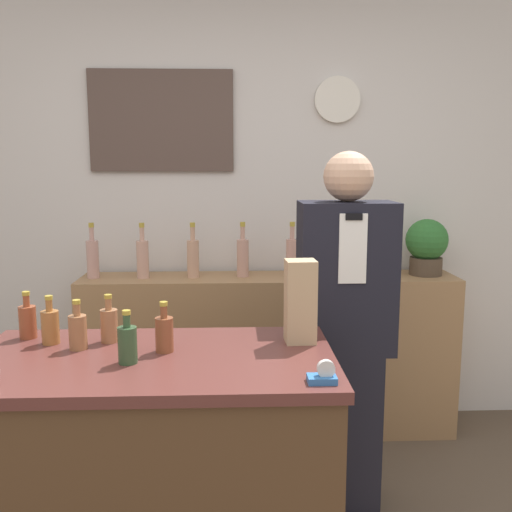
# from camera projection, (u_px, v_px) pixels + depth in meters

# --- Properties ---
(back_wall) EXTENTS (5.20, 0.09, 2.70)m
(back_wall) POSITION_uv_depth(u_px,v_px,m) (239.00, 202.00, 3.46)
(back_wall) COLOR silver
(back_wall) RESTS_ON ground_plane
(back_shelf) EXTENTS (2.17, 0.36, 0.94)m
(back_shelf) POSITION_uv_depth(u_px,v_px,m) (269.00, 355.00, 3.37)
(back_shelf) COLOR #9E754C
(back_shelf) RESTS_ON ground_plane
(display_counter) EXTENTS (1.28, 0.70, 0.92)m
(display_counter) POSITION_uv_depth(u_px,v_px,m) (156.00, 478.00, 2.07)
(display_counter) COLOR #4C331E
(display_counter) RESTS_ON ground_plane
(shopkeeper) EXTENTS (0.42, 0.26, 1.64)m
(shopkeeper) POSITION_uv_depth(u_px,v_px,m) (344.00, 338.00, 2.55)
(shopkeeper) COLOR black
(shopkeeper) RESTS_ON ground_plane
(potted_plant) EXTENTS (0.24, 0.24, 0.33)m
(potted_plant) POSITION_uv_depth(u_px,v_px,m) (427.00, 245.00, 3.32)
(potted_plant) COLOR #4C3D2D
(potted_plant) RESTS_ON back_shelf
(paper_bag) EXTENTS (0.12, 0.11, 0.32)m
(paper_bag) POSITION_uv_depth(u_px,v_px,m) (300.00, 301.00, 2.14)
(paper_bag) COLOR tan
(paper_bag) RESTS_ON display_counter
(tape_dispenser) EXTENTS (0.09, 0.06, 0.07)m
(tape_dispenser) POSITION_uv_depth(u_px,v_px,m) (323.00, 376.00, 1.76)
(tape_dispenser) COLOR #2D66A8
(tape_dispenser) RESTS_ON display_counter
(counter_bottle_0) EXTENTS (0.07, 0.07, 0.18)m
(counter_bottle_0) POSITION_uv_depth(u_px,v_px,m) (28.00, 321.00, 2.20)
(counter_bottle_0) COLOR brown
(counter_bottle_0) RESTS_ON display_counter
(counter_bottle_1) EXTENTS (0.07, 0.07, 0.18)m
(counter_bottle_1) POSITION_uv_depth(u_px,v_px,m) (50.00, 326.00, 2.14)
(counter_bottle_1) COLOR #A36633
(counter_bottle_1) RESTS_ON display_counter
(counter_bottle_2) EXTENTS (0.07, 0.07, 0.18)m
(counter_bottle_2) POSITION_uv_depth(u_px,v_px,m) (78.00, 331.00, 2.07)
(counter_bottle_2) COLOR #98623E
(counter_bottle_2) RESTS_ON display_counter
(counter_bottle_3) EXTENTS (0.07, 0.07, 0.18)m
(counter_bottle_3) POSITION_uv_depth(u_px,v_px,m) (109.00, 324.00, 2.15)
(counter_bottle_3) COLOR #9C6642
(counter_bottle_3) RESTS_ON display_counter
(counter_bottle_4) EXTENTS (0.07, 0.07, 0.18)m
(counter_bottle_4) POSITION_uv_depth(u_px,v_px,m) (127.00, 343.00, 1.92)
(counter_bottle_4) COLOR #2F4B2C
(counter_bottle_4) RESTS_ON display_counter
(counter_bottle_5) EXTENTS (0.07, 0.07, 0.18)m
(counter_bottle_5) POSITION_uv_depth(u_px,v_px,m) (164.00, 333.00, 2.04)
(counter_bottle_5) COLOR brown
(counter_bottle_5) RESTS_ON display_counter
(shelf_bottle_0) EXTENTS (0.07, 0.07, 0.32)m
(shelf_bottle_0) POSITION_uv_depth(u_px,v_px,m) (93.00, 257.00, 3.24)
(shelf_bottle_0) COLOR tan
(shelf_bottle_0) RESTS_ON back_shelf
(shelf_bottle_1) EXTENTS (0.07, 0.07, 0.32)m
(shelf_bottle_1) POSITION_uv_depth(u_px,v_px,m) (143.00, 258.00, 3.23)
(shelf_bottle_1) COLOR tan
(shelf_bottle_1) RESTS_ON back_shelf
(shelf_bottle_2) EXTENTS (0.07, 0.07, 0.32)m
(shelf_bottle_2) POSITION_uv_depth(u_px,v_px,m) (193.00, 257.00, 3.25)
(shelf_bottle_2) COLOR tan
(shelf_bottle_2) RESTS_ON back_shelf
(shelf_bottle_3) EXTENTS (0.07, 0.07, 0.32)m
(shelf_bottle_3) POSITION_uv_depth(u_px,v_px,m) (243.00, 256.00, 3.28)
(shelf_bottle_3) COLOR tan
(shelf_bottle_3) RESTS_ON back_shelf
(shelf_bottle_4) EXTENTS (0.07, 0.07, 0.32)m
(shelf_bottle_4) POSITION_uv_depth(u_px,v_px,m) (292.00, 256.00, 3.29)
(shelf_bottle_4) COLOR tan
(shelf_bottle_4) RESTS_ON back_shelf
(shelf_bottle_5) EXTENTS (0.07, 0.07, 0.32)m
(shelf_bottle_5) POSITION_uv_depth(u_px,v_px,m) (341.00, 255.00, 3.31)
(shelf_bottle_5) COLOR tan
(shelf_bottle_5) RESTS_ON back_shelf
(shelf_bottle_6) EXTENTS (0.07, 0.07, 0.32)m
(shelf_bottle_6) POSITION_uv_depth(u_px,v_px,m) (391.00, 256.00, 3.29)
(shelf_bottle_6) COLOR tan
(shelf_bottle_6) RESTS_ON back_shelf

